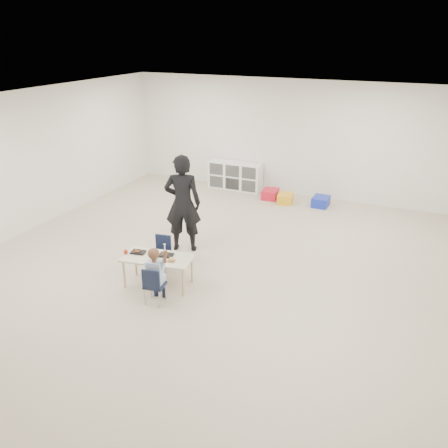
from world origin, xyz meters
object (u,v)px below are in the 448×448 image
at_px(child, 154,274).
at_px(adult, 183,203).
at_px(chair_near, 155,285).
at_px(cubby_shelf, 235,176).
at_px(table, 158,271).

distance_m(child, adult, 1.97).
height_order(chair_near, child, child).
height_order(chair_near, cubby_shelf, cubby_shelf).
bearing_deg(cubby_shelf, chair_near, -79.09).
xyz_separation_m(table, chair_near, (0.23, -0.47, 0.05)).
bearing_deg(child, chair_near, -9.59).
bearing_deg(child, cubby_shelf, 91.32).
bearing_deg(adult, child, 85.56).
bearing_deg(chair_near, table, 106.75).
xyz_separation_m(cubby_shelf, adult, (0.56, -3.77, 0.57)).
distance_m(chair_near, adult, 2.01).
relative_size(child, cubby_shelf, 0.69).
height_order(table, child, child).
relative_size(table, chair_near, 1.94).
xyz_separation_m(table, adult, (-0.29, 1.38, 0.66)).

